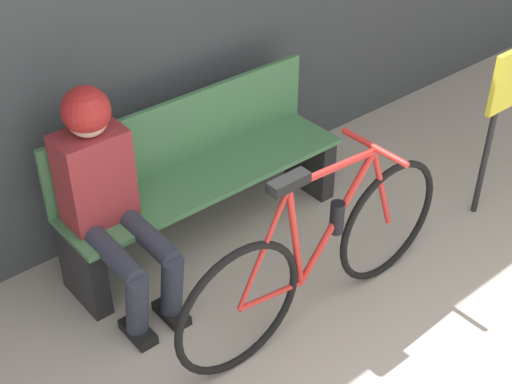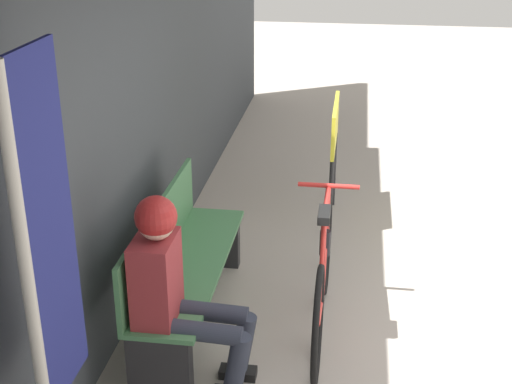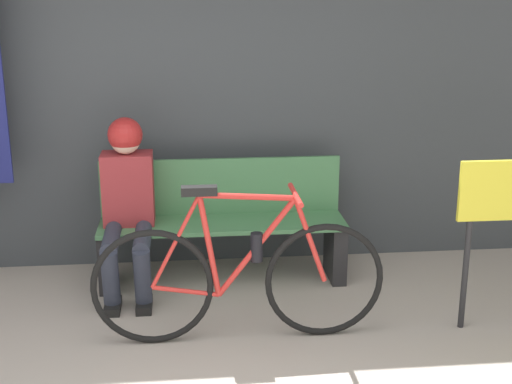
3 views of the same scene
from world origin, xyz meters
name	(u,v)px [view 3 (image 3 of 3)]	position (x,y,z in m)	size (l,w,h in m)	color
storefront_wall	(165,37)	(0.00, 2.57, 1.66)	(12.00, 0.56, 3.20)	#3D4247
park_bench_near	(222,225)	(0.36, 2.17, 0.40)	(1.69, 0.42, 0.84)	#477F51
bicycle	(240,277)	(0.41, 1.27, 0.39)	(1.70, 0.40, 0.95)	black
person_seated	(127,195)	(-0.27, 2.05, 0.67)	(0.34, 0.66, 1.18)	#2D3342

